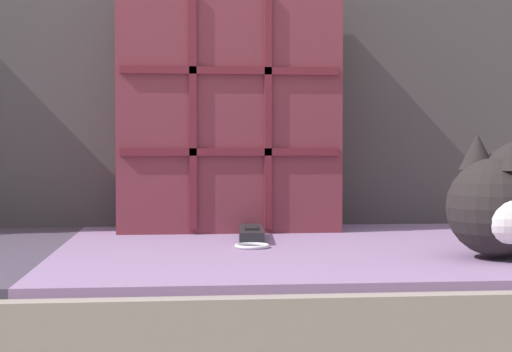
% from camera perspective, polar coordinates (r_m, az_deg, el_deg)
% --- Properties ---
extents(sofa_backrest, '(1.99, 0.14, 0.43)m').
position_cam_1_polar(sofa_backrest, '(1.48, -12.07, 4.87)').
color(sofa_backrest, '#474242').
rests_on(sofa_backrest, couch).
extents(throw_pillow_quilted, '(0.37, 0.14, 0.40)m').
position_cam_1_polar(throw_pillow_quilted, '(1.33, -2.04, 4.58)').
color(throw_pillow_quilted, brown).
rests_on(throw_pillow_quilted, couch).
extents(game_remote_near, '(0.06, 0.20, 0.02)m').
position_cam_1_polar(game_remote_near, '(1.18, -0.34, -4.29)').
color(game_remote_near, black).
rests_on(game_remote_near, couch).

